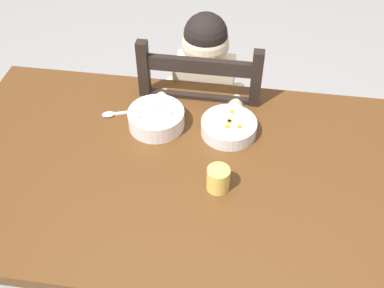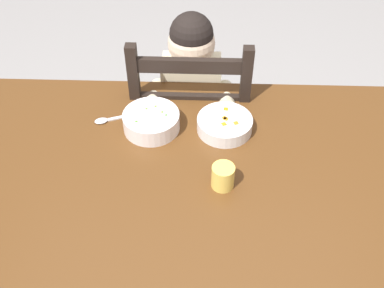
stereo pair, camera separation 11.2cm
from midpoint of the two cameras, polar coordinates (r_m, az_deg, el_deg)
dining_table at (r=1.45m, az=-1.62°, el=-5.61°), size 1.53×0.85×0.72m
dining_chair at (r=1.91m, az=-1.77°, el=1.87°), size 0.42×0.42×0.93m
child_figure at (r=1.79m, az=-1.91°, el=6.02°), size 0.32×0.31×0.96m
bowl_of_peas at (r=1.50m, az=-7.17°, el=2.76°), size 0.18×0.18×0.06m
bowl_of_carrots at (r=1.49m, az=1.88°, el=2.38°), size 0.18×0.18×0.05m
spoon at (r=1.57m, az=-12.39°, el=2.86°), size 0.14×0.07×0.01m
drinking_cup at (r=1.31m, az=1.38°, el=-4.11°), size 0.07×0.07×0.07m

